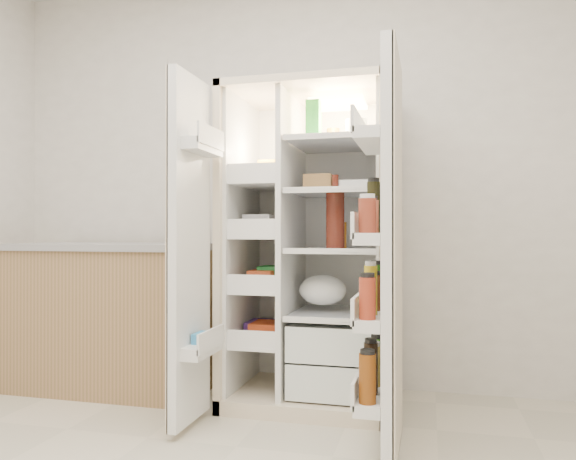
# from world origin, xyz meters

# --- Properties ---
(wall_back) EXTENTS (4.00, 0.02, 2.70)m
(wall_back) POSITION_xyz_m (0.00, 2.00, 1.35)
(wall_back) COLOR silver
(wall_back) RESTS_ON floor
(refrigerator) EXTENTS (0.92, 0.70, 1.80)m
(refrigerator) POSITION_xyz_m (0.21, 1.65, 0.74)
(refrigerator) COLOR beige
(refrigerator) RESTS_ON floor
(freezer_door) EXTENTS (0.15, 0.40, 1.72)m
(freezer_door) POSITION_xyz_m (-0.30, 1.05, 0.89)
(freezer_door) COLOR white
(freezer_door) RESTS_ON floor
(fridge_door) EXTENTS (0.17, 0.58, 1.72)m
(fridge_door) POSITION_xyz_m (0.68, 0.96, 0.87)
(fridge_door) COLOR white
(fridge_door) RESTS_ON floor
(kitchen_counter) EXTENTS (1.25, 0.67, 0.91)m
(kitchen_counter) POSITION_xyz_m (-1.07, 1.60, 0.46)
(kitchen_counter) COLOR #9A724D
(kitchen_counter) RESTS_ON floor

